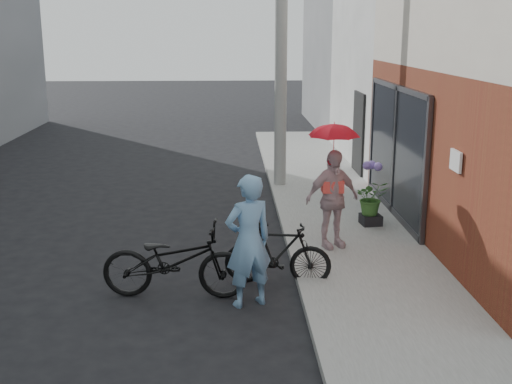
{
  "coord_description": "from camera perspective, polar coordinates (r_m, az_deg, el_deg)",
  "views": [
    {
      "loc": [
        -0.1,
        -8.69,
        3.63
      ],
      "look_at": [
        0.34,
        1.34,
        1.1
      ],
      "focal_mm": 45.0,
      "sensor_mm": 36.0,
      "label": 1
    }
  ],
  "objects": [
    {
      "name": "ground",
      "position": [
        9.42,
        -1.71,
        -8.54
      ],
      "size": [
        80.0,
        80.0,
        0.0
      ],
      "primitive_type": "plane",
      "color": "black",
      "rests_on": "ground"
    },
    {
      "name": "bike_left",
      "position": [
        9.01,
        -7.22,
        -6.09
      ],
      "size": [
        2.08,
        0.88,
        1.07
      ],
      "primitive_type": "imported",
      "rotation": [
        0.0,
        0.0,
        1.49
      ],
      "color": "black",
      "rests_on": "ground"
    },
    {
      "name": "sidewalk",
      "position": [
        11.49,
        8.71,
        -4.14
      ],
      "size": [
        2.2,
        24.0,
        0.12
      ],
      "primitive_type": "cube",
      "color": "gray",
      "rests_on": "ground"
    },
    {
      "name": "kimono_woman",
      "position": [
        10.63,
        6.78,
        -0.62
      ],
      "size": [
        1.04,
        0.73,
        1.64
      ],
      "primitive_type": "imported",
      "rotation": [
        0.0,
        0.0,
        0.37
      ],
      "color": "beige",
      "rests_on": "sidewalk"
    },
    {
      "name": "plaster_building",
      "position": [
        19.14,
        20.48,
        12.89
      ],
      "size": [
        8.0,
        6.0,
        7.0
      ],
      "primitive_type": "cube",
      "color": "white",
      "rests_on": "ground"
    },
    {
      "name": "curb",
      "position": [
        11.32,
        2.92,
        -4.26
      ],
      "size": [
        0.12,
        24.0,
        0.12
      ],
      "primitive_type": "cube",
      "color": "#9E9E99",
      "rests_on": "ground"
    },
    {
      "name": "east_building_far",
      "position": [
        25.75,
        14.4,
        13.43
      ],
      "size": [
        8.0,
        8.0,
        7.0
      ],
      "primitive_type": "cube",
      "color": "slate",
      "rests_on": "ground"
    },
    {
      "name": "planter",
      "position": [
        12.15,
        10.15,
        -2.42
      ],
      "size": [
        0.4,
        0.4,
        0.19
      ],
      "primitive_type": "cube",
      "rotation": [
        0.0,
        0.0,
        0.13
      ],
      "color": "black",
      "rests_on": "sidewalk"
    },
    {
      "name": "officer",
      "position": [
        8.56,
        -0.67,
        -4.38
      ],
      "size": [
        0.78,
        0.66,
        1.82
      ],
      "primitive_type": "imported",
      "rotation": [
        0.0,
        0.0,
        3.55
      ],
      "color": "#72A0CA",
      "rests_on": "ground"
    },
    {
      "name": "utility_pole",
      "position": [
        14.74,
        2.25,
        13.63
      ],
      "size": [
        0.28,
        0.28,
        7.0
      ],
      "primitive_type": "cylinder",
      "color": "#9E9E99",
      "rests_on": "ground"
    },
    {
      "name": "parasol",
      "position": [
        10.39,
        6.97,
        5.65
      ],
      "size": [
        0.8,
        0.8,
        0.7
      ],
      "primitive_type": "imported",
      "color": "red",
      "rests_on": "kimono_woman"
    },
    {
      "name": "potted_plant",
      "position": [
        12.04,
        10.24,
        -0.48
      ],
      "size": [
        0.59,
        0.51,
        0.66
      ],
      "primitive_type": "imported",
      "color": "#3A6D2B",
      "rests_on": "planter"
    },
    {
      "name": "bike_right",
      "position": [
        9.4,
        1.93,
        -5.51
      ],
      "size": [
        1.62,
        0.67,
        0.94
      ],
      "primitive_type": "imported",
      "rotation": [
        0.0,
        0.0,
        1.42
      ],
      "color": "black",
      "rests_on": "ground"
    }
  ]
}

